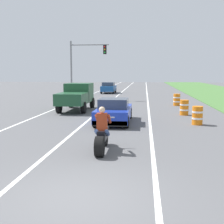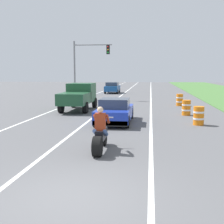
{
  "view_description": "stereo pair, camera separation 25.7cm",
  "coord_description": "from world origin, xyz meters",
  "px_view_note": "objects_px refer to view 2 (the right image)",
  "views": [
    {
      "loc": [
        1.49,
        -6.17,
        2.79
      ],
      "look_at": [
        0.01,
        7.04,
        1.0
      ],
      "focal_mm": 46.93,
      "sensor_mm": 36.0,
      "label": 1
    },
    {
      "loc": [
        1.74,
        -6.14,
        2.79
      ],
      "look_at": [
        0.01,
        7.04,
        1.0
      ],
      "focal_mm": 46.93,
      "sensor_mm": 36.0,
      "label": 2
    }
  ],
  "objects_px": {
    "construction_barrel_nearest": "(199,116)",
    "construction_barrel_far": "(180,100)",
    "motorcycle_with_rider": "(100,135)",
    "sports_car_blue": "(115,111)",
    "pickup_truck_left_lane_dark_green": "(79,95)",
    "construction_barrel_mid": "(186,108)",
    "distant_car_far_ahead": "(112,88)",
    "traffic_light_mast_near": "(86,61)"
  },
  "relations": [
    {
      "from": "construction_barrel_far",
      "to": "construction_barrel_mid",
      "type": "bearing_deg",
      "value": -91.06
    },
    {
      "from": "pickup_truck_left_lane_dark_green",
      "to": "traffic_light_mast_near",
      "type": "xyz_separation_m",
      "value": [
        -1.36,
        8.68,
        2.85
      ]
    },
    {
      "from": "traffic_light_mast_near",
      "to": "construction_barrel_far",
      "type": "distance_m",
      "value": 10.84
    },
    {
      "from": "pickup_truck_left_lane_dark_green",
      "to": "traffic_light_mast_near",
      "type": "relative_size",
      "value": 0.8
    },
    {
      "from": "traffic_light_mast_near",
      "to": "construction_barrel_far",
      "type": "xyz_separation_m",
      "value": [
        9.13,
        -4.73,
        -3.45
      ]
    },
    {
      "from": "motorcycle_with_rider",
      "to": "traffic_light_mast_near",
      "type": "relative_size",
      "value": 0.37
    },
    {
      "from": "motorcycle_with_rider",
      "to": "traffic_light_mast_near",
      "type": "height_order",
      "value": "traffic_light_mast_near"
    },
    {
      "from": "construction_barrel_mid",
      "to": "distant_car_far_ahead",
      "type": "xyz_separation_m",
      "value": [
        -7.52,
        20.1,
        0.27
      ]
    },
    {
      "from": "construction_barrel_nearest",
      "to": "construction_barrel_far",
      "type": "bearing_deg",
      "value": 90.77
    },
    {
      "from": "motorcycle_with_rider",
      "to": "construction_barrel_nearest",
      "type": "distance_m",
      "value": 7.38
    },
    {
      "from": "construction_barrel_mid",
      "to": "sports_car_blue",
      "type": "bearing_deg",
      "value": -141.54
    },
    {
      "from": "construction_barrel_far",
      "to": "distant_car_far_ahead",
      "type": "bearing_deg",
      "value": 117.78
    },
    {
      "from": "construction_barrel_far",
      "to": "distant_car_far_ahead",
      "type": "distance_m",
      "value": 16.37
    },
    {
      "from": "construction_barrel_far",
      "to": "distant_car_far_ahead",
      "type": "relative_size",
      "value": 0.25
    },
    {
      "from": "sports_car_blue",
      "to": "traffic_light_mast_near",
      "type": "bearing_deg",
      "value": 108.87
    },
    {
      "from": "sports_car_blue",
      "to": "construction_barrel_nearest",
      "type": "height_order",
      "value": "sports_car_blue"
    },
    {
      "from": "traffic_light_mast_near",
      "to": "distant_car_far_ahead",
      "type": "height_order",
      "value": "traffic_light_mast_near"
    },
    {
      "from": "motorcycle_with_rider",
      "to": "construction_barrel_nearest",
      "type": "xyz_separation_m",
      "value": [
        4.31,
        6.0,
        -0.09
      ]
    },
    {
      "from": "sports_car_blue",
      "to": "construction_barrel_far",
      "type": "relative_size",
      "value": 4.3
    },
    {
      "from": "pickup_truck_left_lane_dark_green",
      "to": "construction_barrel_mid",
      "type": "height_order",
      "value": "pickup_truck_left_lane_dark_green"
    },
    {
      "from": "traffic_light_mast_near",
      "to": "motorcycle_with_rider",
      "type": "bearing_deg",
      "value": -76.1
    },
    {
      "from": "traffic_light_mast_near",
      "to": "construction_barrel_mid",
      "type": "height_order",
      "value": "traffic_light_mast_near"
    },
    {
      "from": "construction_barrel_far",
      "to": "pickup_truck_left_lane_dark_green",
      "type": "bearing_deg",
      "value": -153.01
    },
    {
      "from": "traffic_light_mast_near",
      "to": "construction_barrel_far",
      "type": "relative_size",
      "value": 6.0
    },
    {
      "from": "sports_car_blue",
      "to": "distant_car_far_ahead",
      "type": "relative_size",
      "value": 1.08
    },
    {
      "from": "construction_barrel_mid",
      "to": "construction_barrel_far",
      "type": "relative_size",
      "value": 1.0
    },
    {
      "from": "pickup_truck_left_lane_dark_green",
      "to": "sports_car_blue",
      "type": "bearing_deg",
      "value": -56.71
    },
    {
      "from": "sports_car_blue",
      "to": "traffic_light_mast_near",
      "type": "distance_m",
      "value": 14.93
    },
    {
      "from": "motorcycle_with_rider",
      "to": "traffic_light_mast_near",
      "type": "bearing_deg",
      "value": 103.9
    },
    {
      "from": "construction_barrel_nearest",
      "to": "construction_barrel_mid",
      "type": "distance_m",
      "value": 3.61
    },
    {
      "from": "distant_car_far_ahead",
      "to": "construction_barrel_far",
      "type": "bearing_deg",
      "value": -62.22
    },
    {
      "from": "motorcycle_with_rider",
      "to": "construction_barrel_far",
      "type": "distance_m",
      "value": 15.78
    },
    {
      "from": "construction_barrel_nearest",
      "to": "construction_barrel_mid",
      "type": "height_order",
      "value": "same"
    },
    {
      "from": "construction_barrel_nearest",
      "to": "construction_barrel_far",
      "type": "height_order",
      "value": "same"
    },
    {
      "from": "sports_car_blue",
      "to": "construction_barrel_nearest",
      "type": "xyz_separation_m",
      "value": [
        4.54,
        -0.18,
        -0.13
      ]
    },
    {
      "from": "motorcycle_with_rider",
      "to": "construction_barrel_far",
      "type": "height_order",
      "value": "motorcycle_with_rider"
    },
    {
      "from": "traffic_light_mast_near",
      "to": "construction_barrel_nearest",
      "type": "relative_size",
      "value": 6.0
    },
    {
      "from": "pickup_truck_left_lane_dark_green",
      "to": "construction_barrel_nearest",
      "type": "xyz_separation_m",
      "value": [
        7.89,
        -5.27,
        -0.6
      ]
    },
    {
      "from": "pickup_truck_left_lane_dark_green",
      "to": "construction_barrel_far",
      "type": "relative_size",
      "value": 4.8
    },
    {
      "from": "construction_barrel_mid",
      "to": "construction_barrel_far",
      "type": "height_order",
      "value": "same"
    },
    {
      "from": "pickup_truck_left_lane_dark_green",
      "to": "distant_car_far_ahead",
      "type": "xyz_separation_m",
      "value": [
        0.13,
        18.43,
        -0.33
      ]
    },
    {
      "from": "sports_car_blue",
      "to": "pickup_truck_left_lane_dark_green",
      "type": "bearing_deg",
      "value": 123.29
    }
  ]
}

